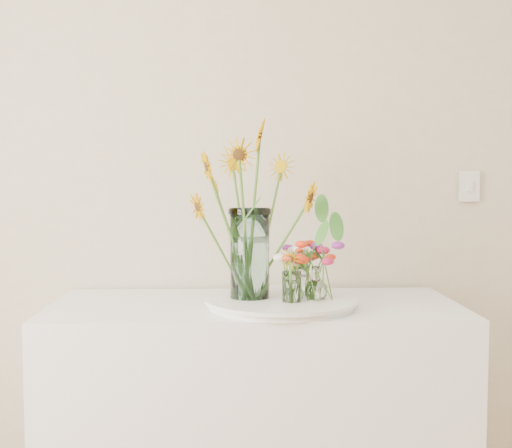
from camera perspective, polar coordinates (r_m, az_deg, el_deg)
name	(u,v)px	position (r m, az deg, el deg)	size (l,w,h in m)	color
counter	(255,430)	(2.36, -0.06, -17.83)	(1.40, 0.60, 0.90)	white
tray	(281,303)	(2.16, 2.22, -7.06)	(0.49, 0.49, 0.03)	white
mason_jar	(250,254)	(2.15, -0.56, -2.64)	(0.13, 0.13, 0.31)	#A5CECF
sunflower_bouquet	(250,211)	(2.14, -0.56, 1.13)	(0.73, 0.73, 0.59)	#DBA004
small_vase_a	(292,287)	(2.09, 3.19, -5.63)	(0.06, 0.06, 0.11)	white
wildflower_posy_a	(292,273)	(2.08, 3.19, -4.41)	(0.17, 0.17, 0.20)	#F73715
small_vase_b	(316,283)	(2.15, 5.32, -5.27)	(0.08, 0.08, 0.12)	white
wildflower_posy_b	(316,270)	(2.14, 5.33, -4.08)	(0.22, 0.22, 0.21)	#F73715
small_vase_c	(301,281)	(2.23, 3.99, -5.06)	(0.06, 0.06, 0.10)	white
wildflower_posy_c	(301,268)	(2.23, 4.00, -3.91)	(0.17, 0.17, 0.19)	#F73715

